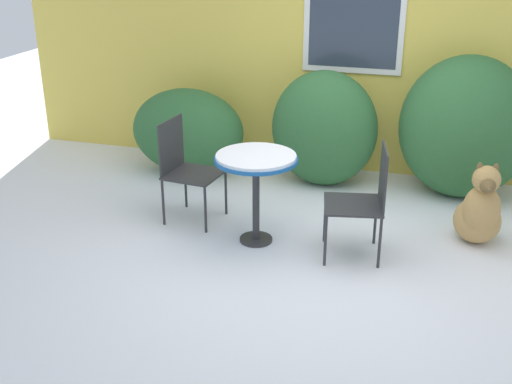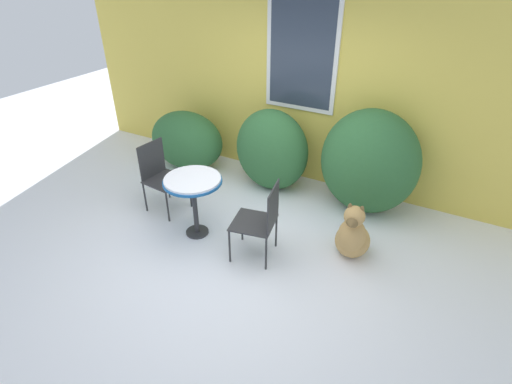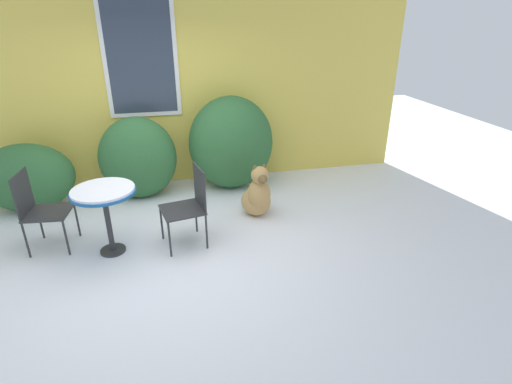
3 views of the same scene
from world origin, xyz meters
TOP-DOWN VIEW (x-y plane):
  - ground_plane at (0.00, 0.00)m, footprint 16.00×16.00m
  - house_wall at (-0.01, 2.20)m, footprint 8.00×0.10m
  - shrub_left at (-1.81, 1.58)m, footprint 1.26×0.84m
  - shrub_middle at (-0.32, 1.65)m, footprint 1.10×0.72m
  - shrub_right at (1.07, 1.73)m, footprint 1.29×0.97m
  - patio_table at (-0.61, 0.15)m, footprint 0.70×0.70m
  - patio_chair_near_table at (-1.37, 0.43)m, footprint 0.51×0.51m
  - patio_chair_far_side at (0.30, 0.16)m, footprint 0.55×0.55m
  - dog at (1.23, 0.65)m, footprint 0.44×0.66m

SIDE VIEW (x-z plane):
  - ground_plane at x=0.00m, z-range 0.00..0.00m
  - dog at x=1.23m, z-range -0.09..0.68m
  - shrub_left at x=-1.81m, z-range 0.00..0.94m
  - patio_chair_near_table at x=-1.37m, z-range 0.05..1.00m
  - patio_chair_far_side at x=0.30m, z-range 0.05..1.00m
  - shrub_middle at x=-0.32m, z-range 0.00..1.22m
  - patio_table at x=-0.61m, z-range 0.29..1.09m
  - shrub_right at x=1.07m, z-range 0.00..1.43m
  - house_wall at x=-0.01m, z-range 0.03..2.81m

